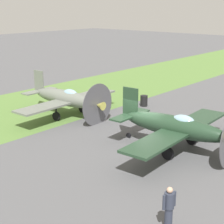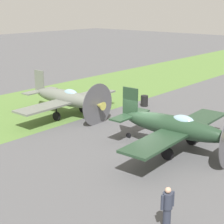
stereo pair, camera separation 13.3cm
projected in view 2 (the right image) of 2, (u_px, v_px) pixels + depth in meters
The scene contains 6 objects.
ground_plane at pixel (140, 140), 22.84m from camera, with size 160.00×160.00×0.00m, color #515154.
grass_verge at pixel (28, 108), 30.05m from camera, with size 120.00×11.00×0.01m, color #567A38.
airplane_lead at pixel (176, 127), 20.90m from camera, with size 9.53×7.55×3.40m.
airplane_wingman at pixel (67, 98), 27.55m from camera, with size 9.12×7.24×3.26m.
ground_crew_chief at pixel (167, 207), 13.57m from camera, with size 0.61×0.38×1.73m.
fuel_drum at pixel (144, 101), 30.40m from camera, with size 0.60×0.60×0.90m, color black.
Camera 2 is at (17.27, 12.80, 8.10)m, focal length 59.05 mm.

